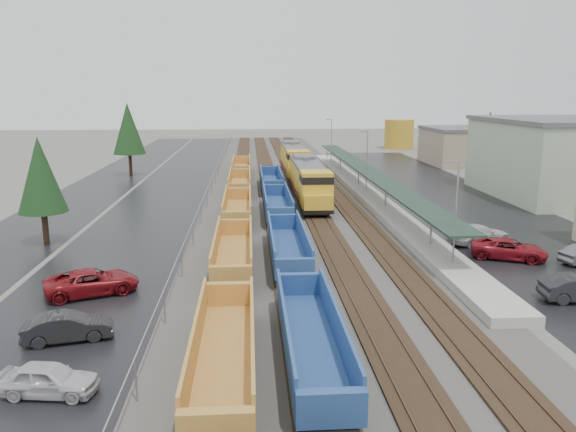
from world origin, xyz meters
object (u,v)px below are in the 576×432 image
parked_car_west_a (48,379)px  parked_car_west_b (68,327)px  well_string_yellow (236,228)px  parked_car_east_b (509,249)px  parked_car_east_c (479,234)px  locomotive_lead (309,181)px  storage_tank (399,134)px  parked_car_west_c (92,282)px  well_string_blue (288,247)px  locomotive_trail (294,160)px

parked_car_west_a → parked_car_west_b: parked_car_west_b is taller
well_string_yellow → parked_car_east_b: size_ratio=16.66×
well_string_yellow → parked_car_east_c: (20.38, -2.32, -0.36)m
locomotive_lead → storage_tank: (27.13, 62.34, 0.73)m
locomotive_lead → parked_car_west_a: bearing=-110.3°
locomotive_lead → parked_car_east_c: locomotive_lead is taller
parked_car_east_b → parked_car_west_a: bearing=146.2°
parked_car_east_b → well_string_yellow: bearing=96.0°
storage_tank → parked_car_west_c: (-43.91, -91.60, -2.45)m
parked_car_west_a → parked_car_west_c: 12.30m
well_string_blue → parked_car_west_a: 21.58m
locomotive_lead → parked_car_east_c: bearing=-57.1°
locomotive_trail → parked_car_east_c: size_ratio=3.74×
parked_car_west_a → parked_car_west_c: bearing=14.5°
locomotive_lead → well_string_yellow: 18.66m
locomotive_trail → storage_tank: size_ratio=3.23×
well_string_blue → storage_tank: bearing=70.0°
parked_car_east_c → parked_car_west_b: bearing=102.7°
well_string_yellow → parked_car_west_a: 25.73m
parked_car_west_b → parked_car_east_c: parked_car_east_c is taller
parked_car_west_c → parked_car_east_b: parked_car_west_c is taller
locomotive_trail → well_string_blue: (-4.00, -44.10, -1.36)m
parked_car_west_a → parked_car_east_c: size_ratio=0.74×
locomotive_lead → locomotive_trail: same height
well_string_yellow → parked_car_east_c: bearing=-6.5°
locomotive_lead → storage_tank: size_ratio=3.23×
locomotive_trail → parked_car_west_a: 64.35m
locomotive_trail → well_string_yellow: bearing=-101.9°
parked_car_west_b → parked_car_east_c: bearing=-72.7°
parked_car_east_b → well_string_blue: bearing=112.2°
parked_car_east_b → parked_car_west_b: bearing=137.2°
parked_car_west_b → well_string_yellow: bearing=-36.4°
parked_car_west_b → parked_car_east_b: (29.11, 12.50, 0.04)m
locomotive_lead → locomotive_trail: bearing=90.0°
storage_tank → parked_car_east_b: 87.14m
locomotive_lead → well_string_yellow: (-8.00, -16.81, -1.35)m
locomotive_trail → parked_car_west_b: (-16.17, -57.10, -1.79)m
locomotive_lead → parked_car_west_c: bearing=-119.8°
locomotive_lead → locomotive_trail: size_ratio=1.00×
parked_car_west_c → parked_car_east_c: size_ratio=1.02×
well_string_blue → parked_car_east_b: 16.95m
parked_car_west_b → locomotive_trail: bearing=-29.3°
well_string_yellow → locomotive_lead: bearing=64.5°
locomotive_trail → well_string_yellow: size_ratio=0.23×
locomotive_lead → parked_car_west_a: size_ratio=5.07×
locomotive_lead → parked_car_west_c: (-16.78, -29.26, -1.72)m
well_string_yellow → parked_car_west_b: well_string_yellow is taller
locomotive_lead → parked_car_west_b: 39.60m
locomotive_lead → storage_tank: 67.99m
storage_tank → parked_car_west_b: size_ratio=1.46×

